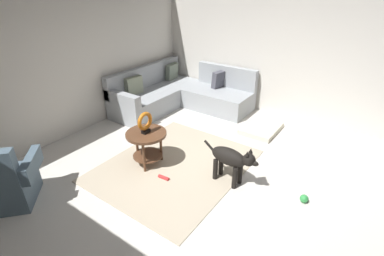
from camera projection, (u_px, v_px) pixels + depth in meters
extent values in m
cube|color=silver|center=(209.00, 191.00, 3.86)|extent=(6.00, 6.00, 0.10)
cube|color=silver|center=(62.00, 59.00, 4.71)|extent=(6.00, 0.12, 2.70)
cube|color=silver|center=(293.00, 50.00, 5.35)|extent=(0.12, 6.00, 2.70)
cube|color=#BCAD93|center=(175.00, 165.00, 4.30)|extent=(2.30, 1.90, 0.01)
cube|color=#9EA3A8|center=(158.00, 98.00, 6.23)|extent=(2.20, 0.85, 0.42)
cube|color=#9EA3A8|center=(145.00, 76.00, 6.20)|extent=(2.20, 0.14, 0.46)
cube|color=#9EA3A8|center=(218.00, 100.00, 6.14)|extent=(0.85, 1.40, 0.42)
cube|color=#9EA3A8|center=(227.00, 76.00, 6.20)|extent=(0.14, 1.40, 0.46)
cube|color=#9EA3A8|center=(122.00, 99.00, 5.34)|extent=(0.16, 0.85, 0.22)
cube|color=slate|center=(172.00, 72.00, 6.70)|extent=(0.39, 0.19, 0.39)
cube|color=gray|center=(134.00, 86.00, 5.79)|extent=(0.39, 0.16, 0.38)
cube|color=#4C4C56|center=(219.00, 80.00, 6.17)|extent=(0.40, 0.22, 0.39)
cube|color=#4C6070|center=(8.00, 188.00, 3.52)|extent=(0.85, 0.85, 0.40)
cube|color=#4C6070|center=(31.00, 165.00, 3.45)|extent=(0.48, 0.51, 0.22)
cylinder|color=brown|center=(146.00, 134.00, 4.12)|extent=(0.60, 0.60, 0.04)
cylinder|color=brown|center=(148.00, 155.00, 4.29)|extent=(0.45, 0.45, 0.02)
cylinder|color=brown|center=(137.00, 145.00, 4.35)|extent=(0.04, 0.04, 0.50)
cylinder|color=brown|center=(144.00, 157.00, 4.05)|extent=(0.04, 0.04, 0.50)
cylinder|color=brown|center=(161.00, 146.00, 4.33)|extent=(0.04, 0.04, 0.50)
cube|color=black|center=(146.00, 131.00, 4.10)|extent=(0.12, 0.08, 0.05)
torus|color=orange|center=(145.00, 121.00, 4.02)|extent=(0.28, 0.06, 0.28)
cube|color=beige|center=(261.00, 128.00, 5.30)|extent=(0.80, 0.60, 0.09)
cylinder|color=black|center=(240.00, 173.00, 3.87)|extent=(0.07, 0.07, 0.32)
cylinder|color=black|center=(235.00, 178.00, 3.77)|extent=(0.07, 0.07, 0.32)
cylinder|color=black|center=(221.00, 165.00, 4.04)|extent=(0.07, 0.07, 0.32)
cylinder|color=black|center=(215.00, 169.00, 3.95)|extent=(0.07, 0.07, 0.32)
ellipsoid|color=black|center=(229.00, 157.00, 3.80)|extent=(0.25, 0.53, 0.24)
sphere|color=black|center=(249.00, 160.00, 3.60)|extent=(0.17, 0.17, 0.17)
ellipsoid|color=black|center=(254.00, 163.00, 3.56)|extent=(0.08, 0.12, 0.07)
cone|color=black|center=(251.00, 150.00, 3.58)|extent=(0.06, 0.06, 0.07)
cone|color=black|center=(247.00, 153.00, 3.52)|extent=(0.06, 0.06, 0.07)
cylinder|color=black|center=(210.00, 147.00, 3.95)|extent=(0.05, 0.20, 0.16)
sphere|color=green|center=(304.00, 199.00, 3.57)|extent=(0.11, 0.11, 0.11)
cylinder|color=red|center=(164.00, 178.00, 4.00)|extent=(0.06, 0.17, 0.05)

